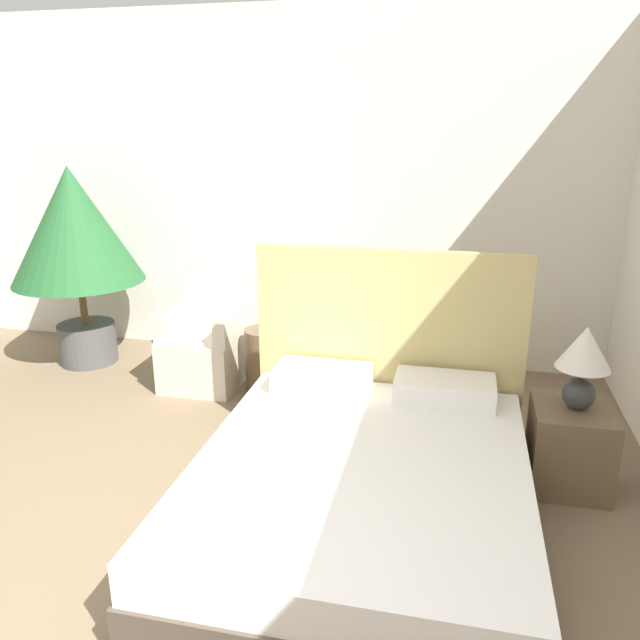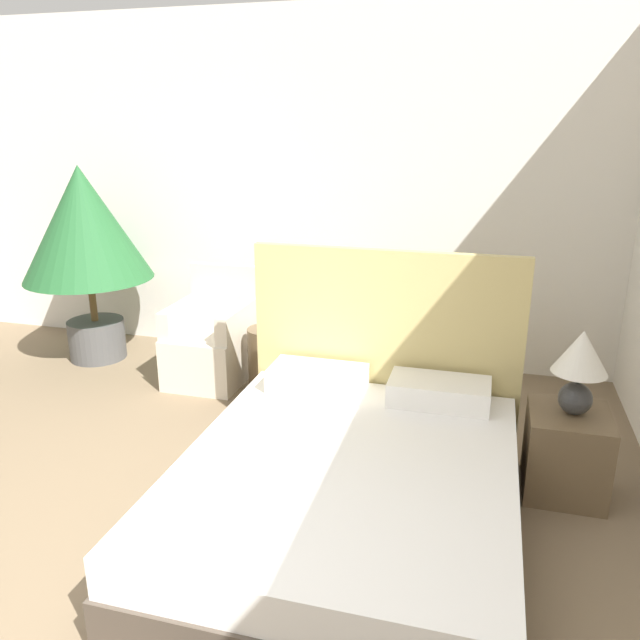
% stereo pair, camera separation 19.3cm
% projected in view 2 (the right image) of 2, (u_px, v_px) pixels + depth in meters
% --- Properties ---
extents(wall_back, '(10.00, 0.06, 2.90)m').
position_uv_depth(wall_back, '(318.00, 191.00, 5.24)').
color(wall_back, white).
rests_on(wall_back, ground_plane).
extents(bed, '(1.65, 1.99, 1.29)m').
position_uv_depth(bed, '(351.00, 483.00, 3.15)').
color(bed, '#4C4238').
rests_on(bed, ground_plane).
extents(armchair_near_window_left, '(0.58, 0.70, 0.89)m').
position_uv_depth(armchair_near_window_left, '(212.00, 346.00, 5.03)').
color(armchair_near_window_left, beige).
rests_on(armchair_near_window_left, ground_plane).
extents(armchair_near_window_right, '(0.63, 0.74, 0.89)m').
position_uv_depth(armchair_near_window_right, '(330.00, 358.00, 4.78)').
color(armchair_near_window_right, beige).
rests_on(armchair_near_window_right, ground_plane).
extents(potted_palm, '(1.07, 1.07, 1.67)m').
position_uv_depth(potted_palm, '(85.00, 232.00, 5.21)').
color(potted_palm, '#4C4C4C').
rests_on(potted_palm, ground_plane).
extents(nightstand, '(0.43, 0.46, 0.48)m').
position_uv_depth(nightstand, '(566.00, 453.00, 3.49)').
color(nightstand, brown).
rests_on(nightstand, ground_plane).
extents(table_lamp, '(0.29, 0.29, 0.48)m').
position_uv_depth(table_lamp, '(580.00, 363.00, 3.32)').
color(table_lamp, '#333333').
rests_on(table_lamp, nightstand).
extents(side_table, '(0.30, 0.30, 0.49)m').
position_uv_depth(side_table, '(267.00, 358.00, 4.87)').
color(side_table, brown).
rests_on(side_table, ground_plane).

